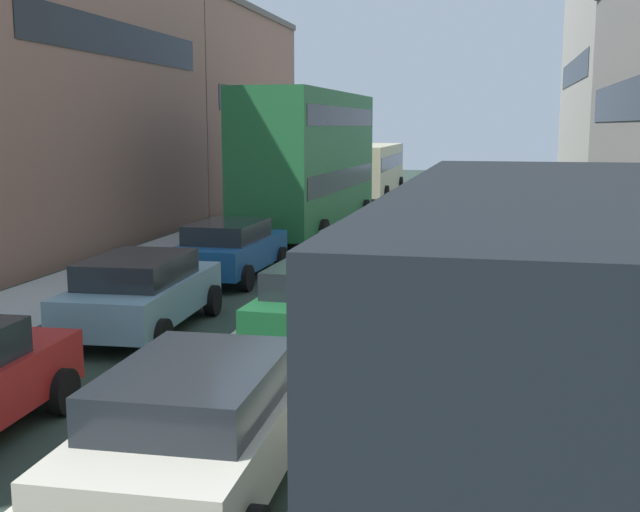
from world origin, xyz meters
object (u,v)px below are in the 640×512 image
object	(u,v)px
hatchback_centre_lane_third	(324,300)
sedan_left_lane_third	(142,291)
bus_far_queue_secondary	(370,167)
sedan_left_lane_fourth	(230,248)
coupe_centre_lane_fourth	(362,254)
sedan_centre_lane_second	(202,423)
bus_mid_queue_primary	(310,157)
sedan_right_lane_behind_truck	(526,324)
removalist_box_truck	(592,408)

from	to	relation	value
hatchback_centre_lane_third	sedan_left_lane_third	bearing A→B (deg)	92.44
hatchback_centre_lane_third	sedan_left_lane_third	size ratio (longest dim) A/B	1.00
bus_far_queue_secondary	sedan_left_lane_fourth	bearing A→B (deg)	179.11
sedan_left_lane_third	coupe_centre_lane_fourth	distance (m)	6.30
sedan_centre_lane_second	sedan_left_lane_fourth	bearing A→B (deg)	15.95
hatchback_centre_lane_third	sedan_left_lane_third	distance (m)	3.55
sedan_left_lane_third	bus_far_queue_secondary	bearing A→B (deg)	-2.57
bus_mid_queue_primary	bus_far_queue_secondary	size ratio (longest dim) A/B	1.01
sedan_left_lane_third	sedan_centre_lane_second	bearing A→B (deg)	-152.66
sedan_left_lane_third	sedan_right_lane_behind_truck	world-z (taller)	same
hatchback_centre_lane_third	bus_far_queue_secondary	size ratio (longest dim) A/B	0.42
sedan_centre_lane_second	sedan_left_lane_third	bearing A→B (deg)	28.52
sedan_left_lane_fourth	bus_mid_queue_primary	bearing A→B (deg)	0.05
hatchback_centre_lane_third	bus_mid_queue_primary	distance (m)	14.34
hatchback_centre_lane_third	sedan_centre_lane_second	bearing A→B (deg)	-177.67
sedan_left_lane_fourth	sedan_centre_lane_second	bearing A→B (deg)	-161.27
sedan_centre_lane_second	hatchback_centre_lane_third	size ratio (longest dim) A/B	0.99
coupe_centre_lane_fourth	sedan_right_lane_behind_truck	bearing A→B (deg)	-148.45
removalist_box_truck	coupe_centre_lane_fourth	xyz separation A→B (m)	(-3.79, 13.48, -1.18)
sedan_left_lane_fourth	sedan_right_lane_behind_truck	xyz separation A→B (m)	(7.13, -6.52, 0.00)
hatchback_centre_lane_third	sedan_right_lane_behind_truck	distance (m)	3.65
hatchback_centre_lane_third	coupe_centre_lane_fourth	distance (m)	5.31
sedan_left_lane_third	bus_mid_queue_primary	bearing A→B (deg)	-3.02
sedan_centre_lane_second	sedan_left_lane_third	xyz separation A→B (m)	(-3.54, 6.15, 0.00)
hatchback_centre_lane_third	bus_mid_queue_primary	world-z (taller)	bus_mid_queue_primary
sedan_centre_lane_second	sedan_left_lane_third	size ratio (longest dim) A/B	0.99
removalist_box_truck	sedan_right_lane_behind_truck	size ratio (longest dim) A/B	1.77
hatchback_centre_lane_third	bus_mid_queue_primary	xyz separation A→B (m)	(-3.45, 13.76, 2.03)
bus_far_queue_secondary	sedan_left_lane_third	bearing A→B (deg)	179.33
sedan_centre_lane_second	removalist_box_truck	bearing A→B (deg)	-120.47
coupe_centre_lane_fourth	bus_mid_queue_primary	size ratio (longest dim) A/B	0.41
removalist_box_truck	sedan_right_lane_behind_truck	xyz separation A→B (m)	(-0.13, 7.11, -1.18)
hatchback_centre_lane_third	coupe_centre_lane_fourth	world-z (taller)	same
bus_mid_queue_primary	sedan_left_lane_third	bearing A→B (deg)	-178.33
sedan_left_lane_fourth	bus_mid_queue_primary	distance (m)	8.55
bus_mid_queue_primary	sedan_centre_lane_second	bearing A→B (deg)	-168.11
sedan_centre_lane_second	hatchback_centre_lane_third	bearing A→B (deg)	-1.49
sedan_centre_lane_second	bus_mid_queue_primary	distance (m)	20.31
sedan_left_lane_fourth	coupe_centre_lane_fourth	bearing A→B (deg)	-91.08
sedan_right_lane_behind_truck	bus_far_queue_secondary	size ratio (longest dim) A/B	0.41
coupe_centre_lane_fourth	sedan_right_lane_behind_truck	size ratio (longest dim) A/B	1.00
bus_mid_queue_primary	bus_far_queue_secondary	bearing A→B (deg)	2.53
hatchback_centre_lane_third	coupe_centre_lane_fourth	bearing A→B (deg)	4.21
sedan_centre_lane_second	bus_far_queue_secondary	size ratio (longest dim) A/B	0.41
removalist_box_truck	sedan_left_lane_third	world-z (taller)	removalist_box_truck
coupe_centre_lane_fourth	sedan_left_lane_third	bearing A→B (deg)	149.21
hatchback_centre_lane_third	bus_mid_queue_primary	size ratio (longest dim) A/B	0.41
coupe_centre_lane_fourth	bus_mid_queue_primary	world-z (taller)	bus_mid_queue_primary
removalist_box_truck	coupe_centre_lane_fourth	world-z (taller)	removalist_box_truck
sedan_centre_lane_second	hatchback_centre_lane_third	world-z (taller)	same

